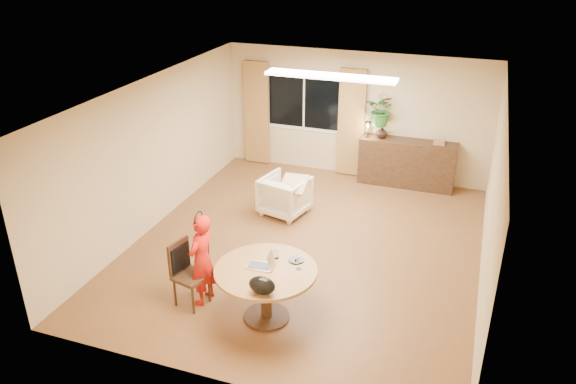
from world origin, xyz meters
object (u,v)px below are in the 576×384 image
Objects in this scene: child at (202,260)px; armchair at (285,195)px; dining_table at (266,280)px; dining_chair at (191,275)px; sideboard at (407,163)px.

child is 2.93m from armchair.
dining_table is 1.70× the size of armchair.
dining_chair is 1.18× the size of armchair.
dining_chair reaches higher than armchair.
dining_chair reaches higher than dining_table.
sideboard reaches higher than dining_chair.
sideboard reaches higher than dining_table.
dining_chair is 5.49m from sideboard.
sideboard is (1.90, 2.00, 0.12)m from armchair.
child is 0.71× the size of sideboard.
dining_chair is 0.26m from child.
dining_table is 1.00× the size of child.
child is at bearing 175.88° from dining_table.
dining_chair is 0.49× the size of sideboard.
sideboard is (1.10, 4.99, -0.13)m from dining_table.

